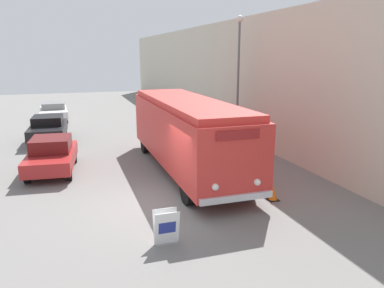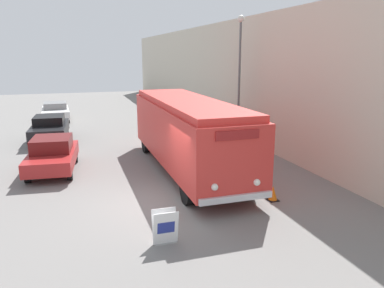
{
  "view_description": "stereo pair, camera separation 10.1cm",
  "coord_description": "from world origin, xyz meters",
  "px_view_note": "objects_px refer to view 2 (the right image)",
  "views": [
    {
      "loc": [
        -2.78,
        -11.63,
        4.93
      ],
      "look_at": [
        1.33,
        0.74,
        1.8
      ],
      "focal_mm": 35.0,
      "sensor_mm": 36.0,
      "label": 1
    },
    {
      "loc": [
        -2.68,
        -11.67,
        4.93
      ],
      "look_at": [
        1.33,
        0.74,
        1.8
      ],
      "focal_mm": 35.0,
      "sensor_mm": 36.0,
      "label": 2
    }
  ],
  "objects_px": {
    "sign_board": "(165,227)",
    "parked_car_near": "(53,154)",
    "traffic_cone": "(273,193)",
    "parked_car_mid": "(50,128)",
    "streetlamp": "(240,64)",
    "parked_car_far": "(56,111)",
    "vintage_bus": "(187,131)"
  },
  "relations": [
    {
      "from": "sign_board",
      "to": "traffic_cone",
      "type": "height_order",
      "value": "sign_board"
    },
    {
      "from": "streetlamp",
      "to": "parked_car_far",
      "type": "bearing_deg",
      "value": 130.66
    },
    {
      "from": "parked_car_near",
      "to": "traffic_cone",
      "type": "xyz_separation_m",
      "value": [
        7.33,
        -5.88,
        -0.5
      ]
    },
    {
      "from": "streetlamp",
      "to": "parked_car_far",
      "type": "distance_m",
      "value": 15.57
    },
    {
      "from": "parked_car_far",
      "to": "traffic_cone",
      "type": "bearing_deg",
      "value": -70.59
    },
    {
      "from": "vintage_bus",
      "to": "parked_car_near",
      "type": "relative_size",
      "value": 2.43
    },
    {
      "from": "vintage_bus",
      "to": "streetlamp",
      "type": "distance_m",
      "value": 6.07
    },
    {
      "from": "parked_car_near",
      "to": "parked_car_mid",
      "type": "relative_size",
      "value": 0.98
    },
    {
      "from": "sign_board",
      "to": "streetlamp",
      "type": "height_order",
      "value": "streetlamp"
    },
    {
      "from": "vintage_bus",
      "to": "parked_car_far",
      "type": "height_order",
      "value": "vintage_bus"
    },
    {
      "from": "vintage_bus",
      "to": "parked_car_far",
      "type": "xyz_separation_m",
      "value": [
        -5.8,
        15.12,
        -1.04
      ]
    },
    {
      "from": "parked_car_mid",
      "to": "parked_car_far",
      "type": "distance_m",
      "value": 7.26
    },
    {
      "from": "sign_board",
      "to": "parked_car_far",
      "type": "distance_m",
      "value": 21.37
    },
    {
      "from": "vintage_bus",
      "to": "streetlamp",
      "type": "height_order",
      "value": "streetlamp"
    },
    {
      "from": "parked_car_mid",
      "to": "traffic_cone",
      "type": "distance_m",
      "value": 14.32
    },
    {
      "from": "vintage_bus",
      "to": "traffic_cone",
      "type": "distance_m",
      "value": 4.81
    },
    {
      "from": "sign_board",
      "to": "parked_car_near",
      "type": "height_order",
      "value": "parked_car_near"
    },
    {
      "from": "sign_board",
      "to": "traffic_cone",
      "type": "distance_m",
      "value": 4.63
    },
    {
      "from": "vintage_bus",
      "to": "sign_board",
      "type": "xyz_separation_m",
      "value": [
        -2.48,
        -5.99,
        -1.31
      ]
    },
    {
      "from": "sign_board",
      "to": "vintage_bus",
      "type": "bearing_deg",
      "value": 67.51
    },
    {
      "from": "streetlamp",
      "to": "parked_car_near",
      "type": "distance_m",
      "value": 10.47
    },
    {
      "from": "parked_car_near",
      "to": "parked_car_far",
      "type": "distance_m",
      "value": 13.45
    },
    {
      "from": "parked_car_mid",
      "to": "streetlamp",
      "type": "bearing_deg",
      "value": -19.46
    },
    {
      "from": "streetlamp",
      "to": "parked_car_mid",
      "type": "xyz_separation_m",
      "value": [
        -9.97,
        4.22,
        -3.66
      ]
    },
    {
      "from": "vintage_bus",
      "to": "streetlamp",
      "type": "relative_size",
      "value": 1.47
    },
    {
      "from": "parked_car_mid",
      "to": "parked_car_near",
      "type": "bearing_deg",
      "value": -83.11
    },
    {
      "from": "parked_car_near",
      "to": "parked_car_mid",
      "type": "bearing_deg",
      "value": 99.04
    },
    {
      "from": "sign_board",
      "to": "parked_car_far",
      "type": "height_order",
      "value": "parked_car_far"
    },
    {
      "from": "traffic_cone",
      "to": "vintage_bus",
      "type": "bearing_deg",
      "value": 113.03
    },
    {
      "from": "sign_board",
      "to": "parked_car_mid",
      "type": "distance_m",
      "value": 14.28
    },
    {
      "from": "streetlamp",
      "to": "sign_board",
      "type": "bearing_deg",
      "value": -124.14
    },
    {
      "from": "parked_car_mid",
      "to": "traffic_cone",
      "type": "relative_size",
      "value": 8.18
    }
  ]
}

